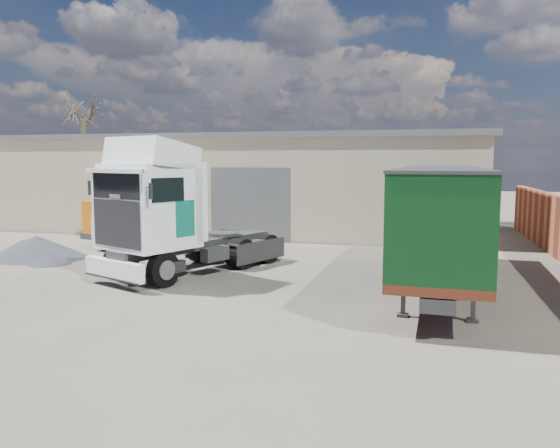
% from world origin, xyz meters
% --- Properties ---
extents(ground, '(120.00, 120.00, 0.00)m').
position_xyz_m(ground, '(0.00, 0.00, 0.00)').
color(ground, '#2B2722').
rests_on(ground, ground).
extents(warehouse, '(30.60, 12.60, 5.42)m').
position_xyz_m(warehouse, '(-6.00, 16.00, 2.66)').
color(warehouse, beige).
rests_on(warehouse, ground).
extents(bare_tree, '(4.00, 4.00, 9.60)m').
position_xyz_m(bare_tree, '(-18.00, 20.00, 7.92)').
color(bare_tree, '#382B21').
rests_on(bare_tree, ground).
extents(tractor_unit, '(5.14, 7.33, 4.69)m').
position_xyz_m(tractor_unit, '(-2.21, 1.59, 1.97)').
color(tractor_unit, black).
rests_on(tractor_unit, ground).
extents(box_trailer, '(2.74, 11.27, 3.72)m').
position_xyz_m(box_trailer, '(6.66, 2.18, 2.27)').
color(box_trailer, '#2D2D30').
rests_on(box_trailer, ground).
extents(panel_van, '(3.01, 4.37, 1.66)m').
position_xyz_m(panel_van, '(-6.39, 6.84, 0.86)').
color(panel_van, black).
rests_on(panel_van, ground).
extents(orange_skip, '(3.51, 2.79, 1.91)m').
position_xyz_m(orange_skip, '(-8.88, 9.00, 0.83)').
color(orange_skip, '#2D2D30').
rests_on(orange_skip, ground).
extents(gravel_heap, '(5.06, 4.90, 0.90)m').
position_xyz_m(gravel_heap, '(-9.16, 3.52, 0.42)').
color(gravel_heap, black).
rests_on(gravel_heap, ground).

